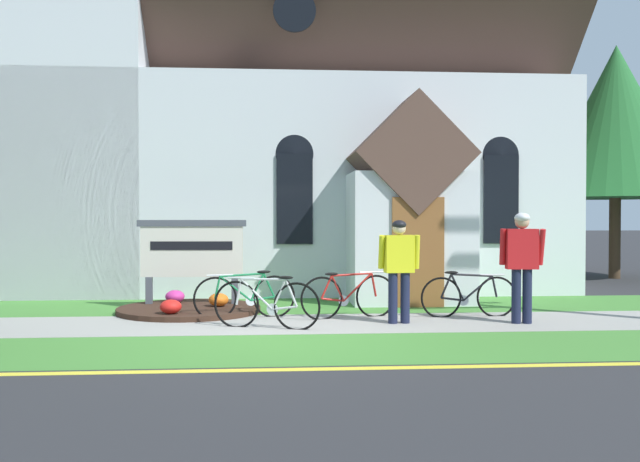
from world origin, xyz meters
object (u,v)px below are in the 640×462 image
Objects in this scene: church_sign at (192,251)px; cyclist_in_red_jersey at (399,263)px; bicycle_red at (245,296)px; bicycle_orange at (267,304)px; cyclist_in_white_jersey at (522,258)px; bicycle_yellow at (349,296)px; roadside_conifer at (616,122)px; bicycle_black at (469,296)px.

cyclist_in_red_jersey is (3.52, -2.08, -0.11)m from church_sign.
bicycle_red is at bearing -50.58° from church_sign.
bicycle_orange is 0.92× the size of cyclist_in_white_jersey.
bicycle_yellow is at bearing 162.91° from cyclist_in_white_jersey.
roadside_conifer reaches higher than cyclist_in_red_jersey.
church_sign reaches higher than bicycle_black.
bicycle_yellow is 1.02× the size of bicycle_orange.
church_sign is at bearing 149.49° from cyclist_in_red_jersey.
cyclist_in_white_jersey is 0.28× the size of roadside_conifer.
roadside_conifer is (10.07, 6.85, 3.99)m from bicycle_red.
cyclist_in_red_jersey reaches higher than bicycle_red.
cyclist_in_red_jersey is at bearing 175.28° from cyclist_in_white_jersey.
bicycle_orange is 13.19m from roadside_conifer.
roadside_conifer is at bearing 34.23° from bicycle_red.
bicycle_black is 1.02× the size of cyclist_in_red_jersey.
cyclist_in_white_jersey is at bearing -12.41° from bicycle_red.
church_sign reaches higher than bicycle_orange.
cyclist_in_red_jersey reaches higher than church_sign.
bicycle_orange is at bearing -177.73° from cyclist_in_white_jersey.
church_sign is 1.77m from bicycle_red.
roadside_conifer is (5.61, 7.83, 3.30)m from cyclist_in_white_jersey.
bicycle_black is at bearing 25.89° from cyclist_in_red_jersey.
bicycle_black reaches higher than bicycle_yellow.
bicycle_red is 2.69m from cyclist_in_red_jersey.
roadside_conifer reaches higher than cyclist_in_white_jersey.
roadside_conifer reaches higher than bicycle_black.
church_sign is 1.19× the size of bicycle_black.
bicycle_orange is 0.25× the size of roadside_conifer.
roadside_conifer is at bearing 39.47° from bicycle_orange.
bicycle_yellow is at bearing -4.86° from bicycle_red.
bicycle_black is 1.01× the size of bicycle_yellow.
cyclist_in_red_jersey is at bearing -42.24° from bicycle_yellow.
bicycle_black is at bearing 15.69° from bicycle_orange.
cyclist_in_red_jersey is 11.30m from roadside_conifer.
church_sign is 5.11m from bicycle_black.
roadside_conifer is at bearing 45.33° from cyclist_in_red_jersey.
bicycle_orange is (-3.46, -0.97, 0.02)m from bicycle_black.
bicycle_black is at bearing -16.38° from church_sign.
church_sign is at bearing 157.82° from cyclist_in_white_jersey.
bicycle_yellow is at bearing -139.92° from roadside_conifer.
cyclist_in_white_jersey is at bearing -125.64° from roadside_conifer.
cyclist_in_red_jersey is (2.49, -0.82, 0.60)m from bicycle_red.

